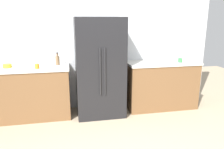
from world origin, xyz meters
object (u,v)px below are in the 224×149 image
object	(u,v)px
toaster	(161,57)
bottle_a	(57,60)
refrigerator	(100,67)
cup_b	(37,66)
bowl_a	(7,66)
cup_a	(180,60)

from	to	relation	value
toaster	bottle_a	bearing A→B (deg)	175.27
refrigerator	bottle_a	xyz separation A→B (m)	(-0.75, 0.18, 0.13)
cup_b	bowl_a	size ratio (longest dim) A/B	0.56
cup_a	bowl_a	bearing A→B (deg)	177.26
cup_b	bowl_a	world-z (taller)	cup_b
refrigerator	toaster	distance (m)	1.19
cup_a	cup_b	size ratio (longest dim) A/B	1.02
bottle_a	cup_a	xyz separation A→B (m)	(2.30, -0.23, -0.05)
bottle_a	cup_b	size ratio (longest dim) A/B	2.76
bottle_a	cup_b	bearing A→B (deg)	-141.56
refrigerator	cup_a	size ratio (longest dim) A/B	21.51
toaster	cup_b	distance (m)	2.26
bottle_a	bowl_a	world-z (taller)	bottle_a
toaster	cup_a	xyz separation A→B (m)	(0.37, -0.07, -0.06)
cup_a	bowl_a	xyz separation A→B (m)	(-3.14, 0.15, -0.01)
cup_b	toaster	bearing A→B (deg)	2.54
bottle_a	cup_b	world-z (taller)	bottle_a
bottle_a	bowl_a	distance (m)	0.84
cup_a	cup_b	bearing A→B (deg)	-179.41
refrigerator	cup_a	world-z (taller)	refrigerator
toaster	cup_b	xyz separation A→B (m)	(-2.25, -0.10, -0.07)
cup_a	toaster	bearing A→B (deg)	168.91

